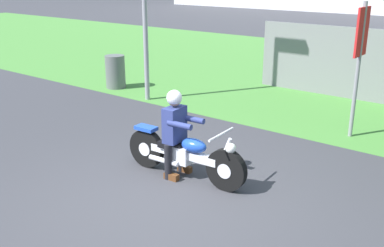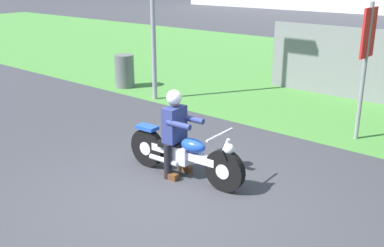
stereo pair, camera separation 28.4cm
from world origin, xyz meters
TOP-DOWN VIEW (x-y plane):
  - ground at (0.00, 0.00)m, footprint 120.00×120.00m
  - motorcycle_lead at (-0.27, 0.86)m, footprint 2.18×0.66m
  - rider_lead at (-0.44, 0.85)m, footprint 0.56×0.48m
  - trash_can at (-5.42, 4.24)m, footprint 0.54×0.54m
  - sign_banner at (1.15, 4.35)m, footprint 0.08×0.60m

SIDE VIEW (x-z plane):
  - ground at x=0.00m, z-range 0.00..0.00m
  - motorcycle_lead at x=-0.27m, z-range -0.05..0.84m
  - trash_can at x=-5.42m, z-range 0.00..0.91m
  - rider_lead at x=-0.44m, z-range 0.12..1.52m
  - sign_banner at x=1.15m, z-range 0.42..3.02m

